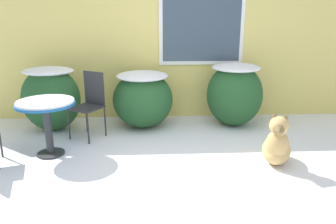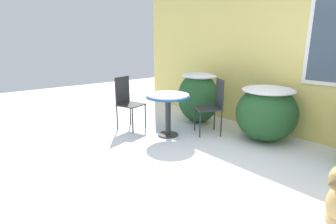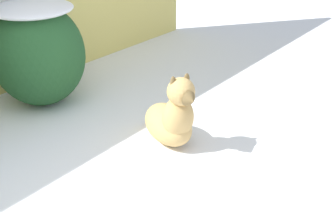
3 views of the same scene
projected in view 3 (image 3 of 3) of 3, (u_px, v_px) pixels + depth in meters
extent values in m
ellipsoid|color=#235128|center=(39.00, 55.00, 4.06)|extent=(0.89, 0.90, 1.01)
ellipsoid|color=white|center=(32.00, 8.00, 3.86)|extent=(0.76, 0.76, 0.12)
ellipsoid|color=tan|center=(168.00, 124.00, 3.54)|extent=(0.51, 0.63, 0.32)
ellipsoid|color=tan|center=(178.00, 118.00, 3.35)|extent=(0.33, 0.31, 0.35)
sphere|color=tan|center=(181.00, 91.00, 3.21)|extent=(0.22, 0.22, 0.22)
cone|color=brown|center=(191.00, 100.00, 3.11)|extent=(0.14, 0.11, 0.12)
ellipsoid|color=brown|center=(173.00, 82.00, 3.16)|extent=(0.06, 0.05, 0.10)
ellipsoid|color=brown|center=(187.00, 79.00, 3.22)|extent=(0.06, 0.05, 0.10)
ellipsoid|color=tan|center=(154.00, 121.00, 3.78)|extent=(0.16, 0.26, 0.06)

